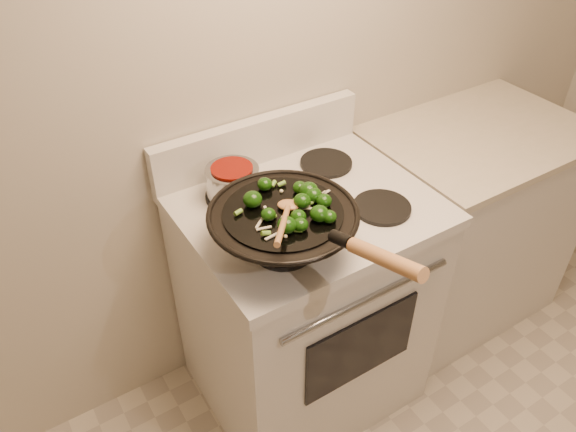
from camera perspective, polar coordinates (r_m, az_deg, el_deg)
stove at (r=2.07m, az=1.61°, el=-8.66°), size 0.78×0.67×1.08m
counter_unit at (r=2.54m, az=17.25°, el=-0.78°), size 0.85×0.62×0.91m
wok at (r=1.54m, az=-0.39°, el=-1.25°), size 0.42×0.69×0.27m
stirfry at (r=1.50m, az=0.82°, el=1.19°), size 0.28×0.26×0.05m
wooden_spoon at (r=1.44m, az=-0.25°, el=0.07°), size 0.20×0.24×0.09m
saucepan at (r=1.76m, az=-5.61°, el=3.54°), size 0.17×0.27×0.10m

